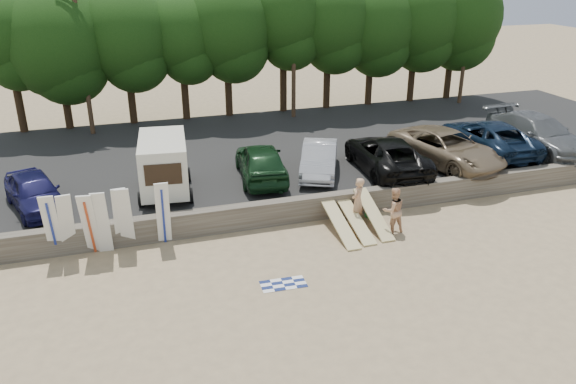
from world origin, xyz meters
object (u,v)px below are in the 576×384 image
(box_trailer, at_px, (164,163))
(car_1, at_px, (261,161))
(car_6, at_px, (537,134))
(car_3, at_px, (386,154))
(beachgoer_b, at_px, (393,210))
(beachgoer_a, at_px, (358,201))
(car_2, at_px, (319,159))
(car_5, at_px, (487,137))
(car_0, at_px, (34,192))
(cooler, at_px, (371,214))
(car_4, at_px, (446,148))

(box_trailer, xyz_separation_m, car_1, (4.28, 0.37, -0.51))
(box_trailer, height_order, car_6, box_trailer)
(car_3, distance_m, beachgoer_b, 5.02)
(car_3, xyz_separation_m, beachgoer_a, (-2.96, -3.44, -0.54))
(car_2, height_order, car_5, car_5)
(car_0, distance_m, car_2, 12.07)
(car_2, relative_size, cooler, 11.54)
(car_5, height_order, cooler, car_5)
(box_trailer, bearing_deg, car_5, 7.41)
(car_4, bearing_deg, car_5, 1.24)
(box_trailer, bearing_deg, car_3, 4.08)
(car_3, bearing_deg, beachgoer_a, 54.21)
(car_0, bearing_deg, car_3, -19.30)
(car_0, height_order, car_1, car_1)
(cooler, bearing_deg, car_1, 121.21)
(beachgoer_a, xyz_separation_m, cooler, (0.76, 0.30, -0.81))
(box_trailer, height_order, cooler, box_trailer)
(car_4, relative_size, beachgoer_b, 3.25)
(car_4, distance_m, beachgoer_a, 6.92)
(car_3, height_order, car_4, car_4)
(car_1, relative_size, beachgoer_b, 2.66)
(beachgoer_b, bearing_deg, cooler, -81.90)
(car_3, xyz_separation_m, car_5, (6.03, 0.73, 0.05))
(car_0, xyz_separation_m, car_6, (23.89, 0.02, 0.18))
(car_5, relative_size, beachgoer_a, 3.16)
(car_1, xyz_separation_m, car_2, (2.71, -0.18, -0.11))
(car_3, relative_size, beachgoer_a, 2.99)
(car_5, distance_m, cooler, 9.19)
(car_6, height_order, cooler, car_6)
(car_2, xyz_separation_m, cooler, (0.92, -3.68, -1.26))
(car_5, height_order, beachgoer_a, car_5)
(car_0, height_order, car_4, car_4)
(car_1, distance_m, beachgoer_b, 6.59)
(car_1, distance_m, car_4, 8.97)
(car_3, relative_size, car_4, 0.97)
(car_0, distance_m, car_4, 18.29)
(car_0, xyz_separation_m, car_1, (9.36, 0.44, 0.10))
(car_3, relative_size, beachgoer_b, 3.14)
(box_trailer, distance_m, car_4, 13.23)
(cooler, bearing_deg, car_6, 5.38)
(car_1, height_order, car_2, car_1)
(car_4, distance_m, car_5, 3.05)
(beachgoer_b, bearing_deg, car_0, -21.17)
(box_trailer, distance_m, beachgoer_a, 8.16)
(car_1, bearing_deg, car_3, 179.67)
(beachgoer_b, xyz_separation_m, cooler, (-0.23, 1.45, -0.76))
(car_2, distance_m, car_3, 3.16)
(cooler, bearing_deg, car_3, 42.91)
(car_4, bearing_deg, box_trailer, 162.73)
(car_0, bearing_deg, beachgoer_a, -35.15)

